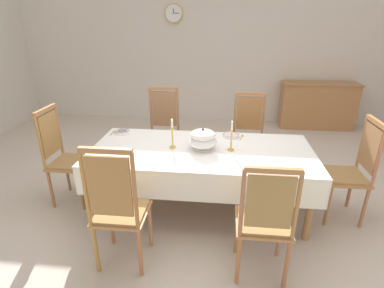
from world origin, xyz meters
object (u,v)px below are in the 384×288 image
at_px(chair_head_east, 352,169).
at_px(sideboard, 317,105).
at_px(chair_south_a, 118,207).
at_px(candlestick_west, 172,137).
at_px(spoon_secondary, 242,136).
at_px(dining_table, 201,155).
at_px(soup_tureen, 203,139).
at_px(chair_south_b, 264,219).
at_px(bowl_near_left, 122,132).
at_px(chair_head_west, 64,155).
at_px(bowl_near_right, 231,135).
at_px(spoon_primary, 114,132).
at_px(candlestick_east, 231,139).
at_px(mounted_clock, 174,13).
at_px(chair_north_a, 163,129).
at_px(chair_north_b, 249,134).

bearing_deg(chair_head_east, sideboard, -9.01).
bearing_deg(chair_south_a, candlestick_west, 72.56).
bearing_deg(sideboard, spoon_secondary, 58.43).
relative_size(dining_table, soup_tureen, 7.77).
xyz_separation_m(chair_south_b, chair_head_east, (1.01, 0.95, 0.01)).
bearing_deg(sideboard, dining_table, 55.84).
height_order(chair_south_a, bowl_near_left, chair_south_a).
distance_m(chair_head_west, soup_tureen, 1.62).
xyz_separation_m(soup_tureen, bowl_near_right, (0.31, 0.40, -0.10)).
bearing_deg(bowl_near_left, spoon_primary, 167.65).
relative_size(soup_tureen, candlestick_east, 0.93).
relative_size(sideboard, mounted_clock, 4.10).
bearing_deg(chair_north_a, candlestick_east, 134.31).
bearing_deg(chair_north_a, bowl_near_left, 55.55).
distance_m(candlestick_west, sideboard, 3.90).
bearing_deg(soup_tureen, chair_south_b, -59.19).
bearing_deg(soup_tureen, chair_head_west, -180.00).
bearing_deg(spoon_secondary, chair_head_east, -5.61).
bearing_deg(chair_head_west, sideboard, 129.83).
distance_m(soup_tureen, spoon_secondary, 0.62).
xyz_separation_m(soup_tureen, bowl_near_left, (-1.02, 0.38, -0.10)).
height_order(chair_north_a, chair_head_west, chair_north_a).
relative_size(chair_south_b, spoon_primary, 6.14).
relative_size(chair_north_b, candlestick_east, 3.44).
bearing_deg(chair_south_b, chair_head_west, 156.41).
bearing_deg(dining_table, spoon_secondary, 42.79).
relative_size(chair_south_b, chair_head_west, 0.96).
bearing_deg(chair_head_east, spoon_primary, 81.47).
relative_size(dining_table, bowl_near_right, 12.28).
bearing_deg(chair_head_west, dining_table, 90.00).
height_order(dining_table, soup_tureen, soup_tureen).
bearing_deg(spoon_primary, chair_north_a, 45.93).
bearing_deg(chair_head_east, chair_north_a, 66.65).
height_order(dining_table, bowl_near_left, bowl_near_left).
height_order(bowl_near_right, spoon_secondary, bowl_near_right).
distance_m(candlestick_west, bowl_near_left, 0.80).
height_order(bowl_near_left, mounted_clock, mounted_clock).
bearing_deg(bowl_near_right, chair_south_b, -79.23).
bearing_deg(dining_table, mounted_clock, 103.87).
relative_size(candlestick_west, spoon_primary, 1.85).
distance_m(chair_north_b, chair_head_east, 1.39).
height_order(chair_head_west, mounted_clock, mounted_clock).
xyz_separation_m(dining_table, spoon_secondary, (0.45, 0.42, 0.08)).
bearing_deg(candlestick_west, bowl_near_left, 151.12).
distance_m(candlestick_east, bowl_near_left, 1.38).
xyz_separation_m(soup_tureen, spoon_primary, (-1.14, 0.41, -0.11)).
height_order(bowl_near_right, spoon_primary, bowl_near_right).
xyz_separation_m(chair_head_west, sideboard, (3.66, 3.05, -0.14)).
height_order(bowl_near_left, bowl_near_right, bowl_near_right).
xyz_separation_m(chair_north_a, bowl_near_right, (0.93, -0.56, 0.16)).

